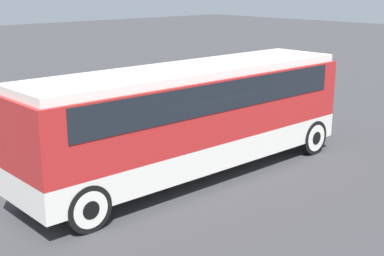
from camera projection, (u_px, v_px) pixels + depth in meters
name	position (u px, v px, depth m)	size (l,w,h in m)	color
ground_plane	(192.00, 176.00, 15.65)	(120.00, 120.00, 0.00)	#38383A
tour_bus	(195.00, 111.00, 15.21)	(10.53, 2.55, 3.22)	silver
parked_car_near	(19.00, 120.00, 19.35)	(4.03, 1.81, 1.31)	navy
parked_car_mid	(100.00, 99.00, 22.62)	(4.79, 1.91, 1.39)	#7A6B5B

